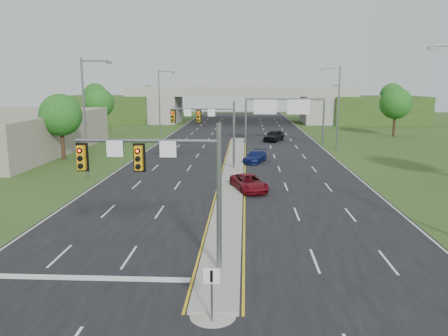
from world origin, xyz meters
name	(u,v)px	position (x,y,z in m)	size (l,w,h in m)	color
ground	(219,272)	(0.00, 0.00, 0.00)	(240.00, 240.00, 0.00)	#314A1A
road	(236,154)	(0.00, 35.00, 0.01)	(24.00, 160.00, 0.02)	black
median	(233,172)	(0.00, 23.00, 0.10)	(2.00, 54.00, 0.16)	gray
median_nose	(213,314)	(0.00, -4.00, 0.10)	(2.00, 2.00, 0.16)	gray
lane_markings	(229,162)	(-0.60, 28.91, 0.02)	(23.72, 160.00, 0.01)	gold
signal_mast_near	(169,174)	(-2.26, -0.07, 4.73)	(6.62, 0.60, 7.00)	slate
signal_mast_far	(212,124)	(-2.26, 24.93, 4.73)	(6.62, 0.60, 7.00)	slate
keep_right_sign	(212,286)	(0.00, -4.53, 1.52)	(0.60, 0.13, 2.20)	slate
sign_gantry	(284,108)	(6.68, 44.92, 5.24)	(11.58, 0.44, 6.67)	slate
overpass	(240,107)	(0.00, 80.00, 3.55)	(80.00, 14.00, 8.10)	gray
lightpole_l_mid	(86,113)	(-13.30, 20.00, 6.10)	(2.85, 0.25, 11.00)	slate
lightpole_l_far	(160,99)	(-13.30, 55.00, 6.10)	(2.85, 0.25, 11.00)	slate
lightpole_r_far	(337,104)	(13.30, 40.00, 6.10)	(2.85, 0.25, 11.00)	slate
tree_l_near	(61,115)	(-20.00, 30.00, 5.18)	(4.80, 4.80, 7.60)	#382316
tree_l_mid	(99,103)	(-24.00, 55.00, 5.51)	(5.20, 5.20, 8.12)	#382316
tree_r_mid	(396,103)	(26.00, 55.00, 5.51)	(5.20, 5.20, 8.12)	#382316
tree_back_a	(95,95)	(-38.00, 94.00, 5.84)	(6.00, 6.00, 8.85)	#382316
tree_back_b	(149,96)	(-24.00, 94.00, 5.51)	(5.60, 5.60, 8.32)	#382316
tree_back_c	(336,97)	(24.00, 94.00, 5.51)	(5.60, 5.60, 8.32)	#382316
tree_back_d	(392,95)	(38.00, 94.00, 5.84)	(6.00, 6.00, 8.85)	#382316
commercial_building	(2,133)	(-30.00, 35.00, 2.50)	(18.00, 30.00, 5.00)	gray
car_far_a	(249,183)	(1.50, 15.94, 0.68)	(2.20, 4.76, 1.32)	maroon
car_far_b	(255,157)	(2.28, 29.22, 0.66)	(1.79, 4.40, 1.28)	#0D1751
car_far_c	(274,136)	(5.55, 47.78, 0.88)	(2.03, 5.04, 1.72)	black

